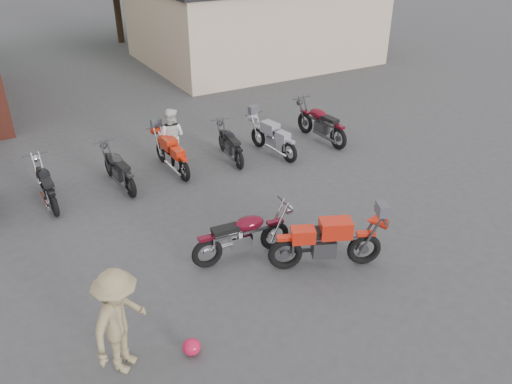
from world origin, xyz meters
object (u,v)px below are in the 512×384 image
vintage_motorcycle (244,233)px  row_bike_2 (45,183)px  row_bike_4 (171,152)px  row_bike_6 (272,136)px  row_bike_5 (230,142)px  person_tan (120,322)px  row_bike_7 (321,121)px  person_light (172,137)px  helmet (192,347)px  row_bike_3 (118,167)px  sportbike (328,239)px

vintage_motorcycle → row_bike_2: bearing=130.7°
row_bike_4 → row_bike_6: row_bike_6 is taller
vintage_motorcycle → row_bike_5: (1.95, 4.34, -0.06)m
person_tan → row_bike_7: size_ratio=0.83×
person_light → person_tan: bearing=102.2°
person_tan → row_bike_4: size_ratio=0.93×
helmet → row_bike_7: row_bike_7 is taller
vintage_motorcycle → row_bike_3: bearing=112.2°
person_tan → row_bike_7: (7.94, 5.75, -0.27)m
helmet → row_bike_2: 6.28m
person_tan → row_bike_6: person_tan is taller
row_bike_7 → row_bike_3: bearing=84.9°
row_bike_6 → helmet: bearing=130.5°
person_light → row_bike_3: size_ratio=0.86×
row_bike_7 → person_light: bearing=77.2°
sportbike → row_bike_7: size_ratio=1.01×
person_light → row_bike_2: 3.51m
row_bike_3 → row_bike_6: bearing=-98.5°
vintage_motorcycle → person_tan: 3.34m
helmet → vintage_motorcycle: bearing=43.3°
person_light → vintage_motorcycle: bearing=124.7°
helmet → person_light: bearing=70.5°
helmet → person_tan: person_tan is taller
helmet → person_tan: (-0.97, 0.28, 0.76)m
row_bike_5 → helmet: bearing=155.0°
row_bike_2 → row_bike_6: bearing=-94.2°
vintage_motorcycle → row_bike_4: vintage_motorcycle is taller
helmet → row_bike_7: bearing=40.9°
row_bike_6 → person_tan: bearing=124.2°
row_bike_5 → row_bike_4: bearing=92.6°
person_tan → row_bike_2: bearing=50.6°
person_tan → row_bike_3: person_tan is taller
sportbike → helmet: 3.37m
person_tan → row_bike_5: (4.88, 5.90, -0.37)m
sportbike → person_tan: person_tan is taller
helmet → row_bike_7: size_ratio=0.13×
helmet → person_tan: bearing=164.0°
vintage_motorcycle → row_bike_2: size_ratio=1.09×
sportbike → helmet: size_ratio=7.48×
row_bike_3 → helmet: bearing=168.4°
row_bike_2 → row_bike_7: row_bike_7 is taller
row_bike_2 → vintage_motorcycle: bearing=-146.7°
row_bike_3 → row_bike_4: bearing=-88.7°
person_tan → person_light: bearing=22.2°
person_tan → row_bike_3: (1.66, 5.87, -0.36)m
helmet → sportbike: bearing=13.3°
row_bike_2 → row_bike_3: 1.75m
row_bike_4 → row_bike_6: (2.95, -0.43, 0.00)m
row_bike_4 → row_bike_7: bearing=-96.6°
sportbike → vintage_motorcycle: bearing=163.9°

